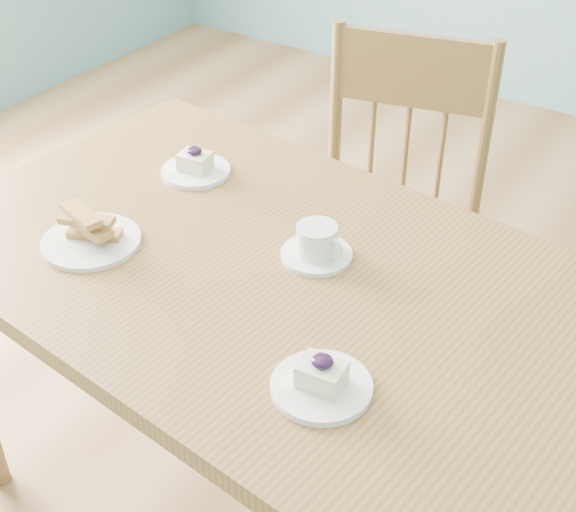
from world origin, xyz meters
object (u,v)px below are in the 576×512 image
Objects in this scene: cheesecake_plate_near at (322,381)px; dining_table at (283,304)px; coffee_cup at (317,244)px; biscotti_plate at (90,234)px; cheesecake_plate_far at (195,167)px; dining_chair at (389,222)px.

dining_table is at bearing 134.97° from cheesecake_plate_near.
biscotti_plate is (-0.40, -0.21, -0.01)m from coffee_cup.
coffee_cup is at bearing 122.99° from cheesecake_plate_near.
dining_table is 9.51× the size of cheesecake_plate_near.
coffee_cup is (0.41, -0.13, 0.01)m from cheesecake_plate_far.
dining_table is 7.83× the size of biscotti_plate.
dining_table is 9.82× the size of cheesecake_plate_far.
biscotti_plate is at bearing -154.45° from dining_table.
cheesecake_plate_near reaches higher than cheesecake_plate_far.
coffee_cup reaches higher than cheesecake_plate_near.
cheesecake_plate_far reaches higher than dining_table.
coffee_cup is at bearing -17.30° from cheesecake_plate_far.
dining_chair is 0.90m from biscotti_plate.
dining_chair is at bearing 58.74° from cheesecake_plate_far.
dining_table is 1.56× the size of dining_chair.
cheesecake_plate_far is 0.80× the size of biscotti_plate.
cheesecake_plate_near is (0.32, -0.89, 0.30)m from dining_chair.
cheesecake_plate_far is (-0.60, 0.43, -0.00)m from cheesecake_plate_near.
biscotti_plate is at bearing 171.15° from cheesecake_plate_near.
biscotti_plate is (-0.37, -0.13, 0.10)m from dining_table.
cheesecake_plate_near is 0.82× the size of biscotti_plate.
cheesecake_plate_far is (-0.28, -0.46, 0.30)m from dining_chair.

